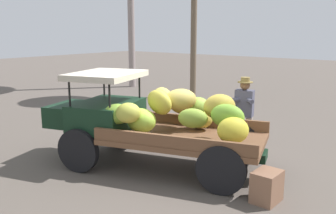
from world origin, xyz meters
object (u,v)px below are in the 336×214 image
truck (148,119)px  farmer (244,109)px  wooden_crate (267,187)px  loose_banana_bunch (236,133)px

truck → farmer: 2.31m
truck → wooden_crate: (-2.57, 0.07, -0.71)m
wooden_crate → loose_banana_bunch: (2.03, -2.85, -0.12)m
farmer → loose_banana_bunch: 1.23m
farmer → loose_banana_bunch: (0.55, -0.74, -0.82)m
farmer → wooden_crate: 2.67m
wooden_crate → farmer: bearing=-54.9°
wooden_crate → loose_banana_bunch: bearing=-54.5°
truck → wooden_crate: size_ratio=9.12×
truck → loose_banana_bunch: (-0.54, -2.79, -0.82)m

